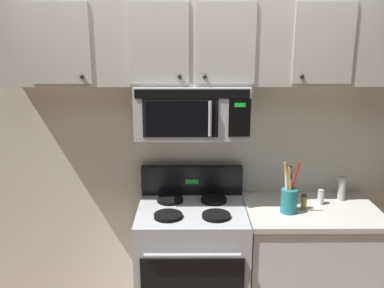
{
  "coord_description": "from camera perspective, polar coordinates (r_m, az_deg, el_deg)",
  "views": [
    {
      "loc": [
        -0.01,
        -2.29,
        2.08
      ],
      "look_at": [
        0.0,
        0.49,
        1.35
      ],
      "focal_mm": 39.18,
      "sensor_mm": 36.0,
      "label": 1
    }
  ],
  "objects": [
    {
      "name": "back_wall",
      "position": [
        3.17,
        -0.03,
        1.37
      ],
      "size": [
        5.2,
        0.1,
        2.7
      ],
      "primitive_type": "cube",
      "color": "silver",
      "rests_on": "ground_plane"
    },
    {
      "name": "stove_range",
      "position": [
        3.16,
        0.01,
        -16.0
      ],
      "size": [
        0.76,
        0.69,
        1.12
      ],
      "color": "#B7BABF",
      "rests_on": "ground_plane"
    },
    {
      "name": "over_range_microwave",
      "position": [
        2.88,
        -0.01,
        4.6
      ],
      "size": [
        0.76,
        0.43,
        0.35
      ],
      "color": "#B7BABF"
    },
    {
      "name": "upper_cabinets",
      "position": [
        2.86,
        -0.01,
        13.61
      ],
      "size": [
        2.5,
        0.36,
        0.55
      ],
      "color": "#BCB7AD"
    },
    {
      "name": "counter_segment",
      "position": [
        3.28,
        15.41,
        -15.61
      ],
      "size": [
        0.93,
        0.65,
        0.9
      ],
      "color": "silver",
      "rests_on": "ground_plane"
    },
    {
      "name": "utensil_crock_teal",
      "position": [
        2.93,
        13.09,
        -7.0
      ],
      "size": [
        0.11,
        0.12,
        0.38
      ],
      "color": "teal",
      "rests_on": "counter_segment"
    },
    {
      "name": "salt_shaker",
      "position": [
        3.15,
        17.1,
        -6.92
      ],
      "size": [
        0.04,
        0.04,
        0.11
      ],
      "color": "white",
      "rests_on": "counter_segment"
    },
    {
      "name": "pepper_mill",
      "position": [
        3.27,
        19.72,
        -5.73
      ],
      "size": [
        0.06,
        0.06,
        0.17
      ],
      "primitive_type": "cylinder",
      "color": "#B7B2A8",
      "rests_on": "counter_segment"
    },
    {
      "name": "spice_jar",
      "position": [
        3.03,
        14.99,
        -7.61
      ],
      "size": [
        0.04,
        0.04,
        0.11
      ],
      "color": "olive",
      "rests_on": "counter_segment"
    }
  ]
}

